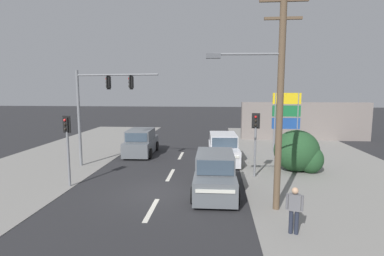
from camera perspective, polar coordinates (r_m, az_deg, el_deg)
The scene contains 17 objects.
ground_plane at distance 14.48m, azimuth -5.99°, elevation -12.20°, with size 140.00×140.00×0.00m, color #28282B.
lane_dash_near at distance 12.65m, azimuth -7.73°, elevation -15.18°, with size 0.20×2.40×0.01m, color silver.
lane_dash_mid at distance 17.29m, azimuth -4.12°, elevation -8.89°, with size 0.20×2.40×0.01m, color silver.
lane_dash_far at distance 22.08m, azimuth -2.11°, elevation -5.27°, with size 0.20×2.40×0.01m, color silver.
kerb_right_verge at distance 17.36m, azimuth 26.59°, elevation -9.57°, with size 10.00×44.00×0.02m, color gray.
kerb_left_verge at distance 21.19m, azimuth -27.18°, elevation -6.62°, with size 8.00×40.00×0.02m, color gray.
utility_pole_foreground_right at distance 12.09m, azimuth 15.77°, elevation 6.16°, with size 3.78×0.39×8.58m.
traffic_signal_mast at distance 19.26m, azimuth -17.59°, elevation 4.97°, with size 5.26×0.74×6.00m.
pedestal_signal_right_kerb at distance 16.71m, azimuth 12.00°, elevation -1.12°, with size 0.44×0.31×3.56m.
pedestal_signal_left_kerb at distance 15.94m, azimuth -22.65°, elevation -1.94°, with size 0.44×0.31×3.56m.
shopping_plaza_sign at distance 23.92m, azimuth 17.51°, elevation 2.59°, with size 2.10×0.16×4.60m.
roadside_bush at distance 18.79m, azimuth 19.67°, elevation -4.35°, with size 2.77×2.37×2.46m.
shopfront_wall_far at distance 30.72m, azimuth 20.62°, elevation 1.23°, with size 12.00×1.00×3.60m, color gray.
suv_oncoming_near at distance 14.25m, azimuth 4.39°, elevation -8.76°, with size 2.10×4.56×1.90m.
suv_oncoming_mid at distance 22.72m, azimuth -9.67°, elevation -2.75°, with size 2.17×4.59×1.90m.
suv_receding_far at distance 20.16m, azimuth 5.94°, elevation -3.97°, with size 2.24×4.62×1.90m.
pedestrian_at_kerb at distance 10.85m, azimuth 18.92°, elevation -14.20°, with size 0.54×0.31×1.63m.
Camera 1 is at (2.60, -13.39, 4.84)m, focal length 28.00 mm.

